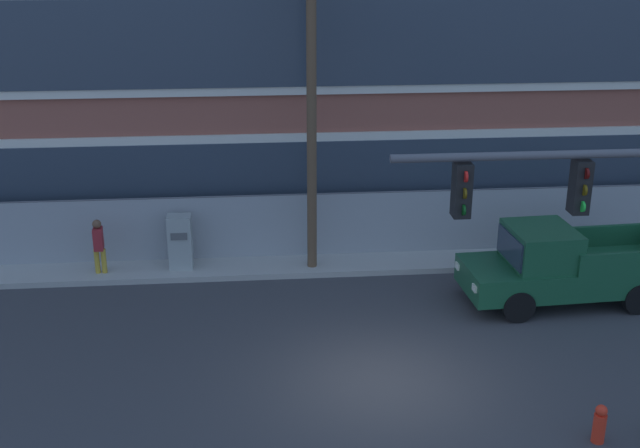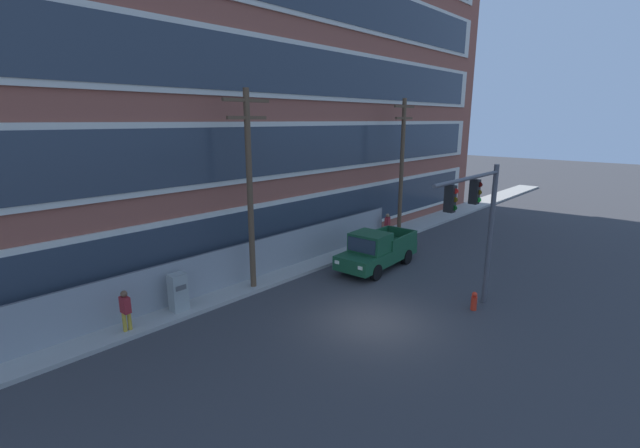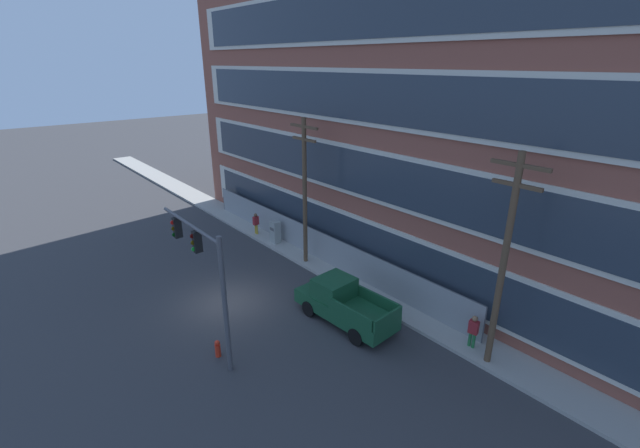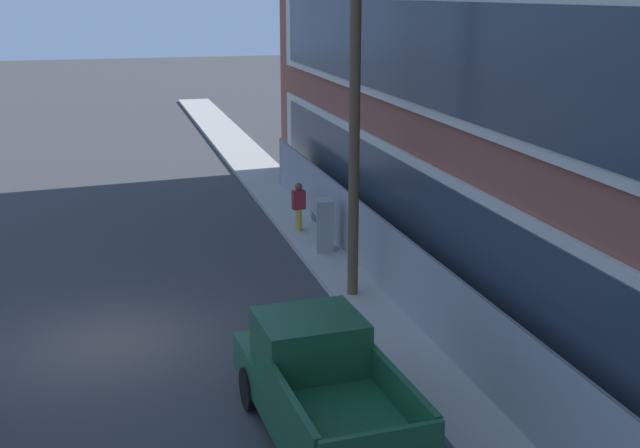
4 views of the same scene
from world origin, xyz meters
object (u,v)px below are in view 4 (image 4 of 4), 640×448
utility_pole_near_corner (355,105)px  pedestrian_by_fence (299,205)px  electrical_cabinet (322,227)px  pickup_truck_dark_green (321,389)px

utility_pole_near_corner → pedestrian_by_fence: bearing=179.7°
utility_pole_near_corner → pedestrian_by_fence: 6.95m
electrical_cabinet → pickup_truck_dark_green: bearing=-15.6°
pickup_truck_dark_green → utility_pole_near_corner: 7.67m
utility_pole_near_corner → electrical_cabinet: utility_pole_near_corner is taller
utility_pole_near_corner → pedestrian_by_fence: utility_pole_near_corner is taller
utility_pole_near_corner → pedestrian_by_fence: (-5.76, 0.03, -3.90)m
electrical_cabinet → pedestrian_by_fence: (-2.15, -0.18, 0.14)m
pickup_truck_dark_green → pedestrian_by_fence: pickup_truck_dark_green is taller
pickup_truck_dark_green → utility_pole_near_corner: utility_pole_near_corner is taller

